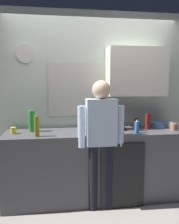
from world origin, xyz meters
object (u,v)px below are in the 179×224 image
object	(u,v)px
bottle_red_vinegar	(147,122)
mixing_bowl	(158,125)
cup_terracotta_mug	(174,127)
dish_soap	(137,127)
cup_white_mug	(171,125)
bottle_olive_oil	(37,126)
bottle_clear_soda	(32,121)
bottle_dark_sauce	(135,124)
cup_yellow_cup	(13,131)
potted_plant	(89,122)
person_at_sink	(101,134)
coffee_maker	(117,119)

from	to	relation	value
bottle_red_vinegar	mixing_bowl	xyz separation A→B (m)	(0.21, 0.11, -0.07)
cup_terracotta_mug	dish_soap	distance (m)	0.58
cup_white_mug	bottle_olive_oil	bearing A→B (deg)	-172.36
bottle_clear_soda	bottle_dark_sauce	bearing A→B (deg)	-5.80
bottle_olive_oil	cup_yellow_cup	bearing A→B (deg)	147.63
cup_yellow_cup	mixing_bowl	world-z (taller)	cup_yellow_cup
dish_soap	potted_plant	bearing A→B (deg)	164.60
bottle_red_vinegar	mixing_bowl	bearing A→B (deg)	27.04
bottle_dark_sauce	person_at_sink	bearing A→B (deg)	-152.15
bottle_clear_soda	person_at_sink	size ratio (longest dim) A/B	0.17
person_at_sink	cup_yellow_cup	bearing A→B (deg)	174.62
dish_soap	bottle_red_vinegar	bearing A→B (deg)	42.51
cup_yellow_cup	bottle_clear_soda	bearing A→B (deg)	28.47
bottle_olive_oil	cup_white_mug	size ratio (longest dim) A/B	2.63
cup_terracotta_mug	person_at_sink	world-z (taller)	person_at_sink
coffee_maker	potted_plant	bearing A→B (deg)	-164.11
cup_terracotta_mug	bottle_red_vinegar	bearing A→B (deg)	161.85
bottle_red_vinegar	dish_soap	xyz separation A→B (m)	(-0.23, -0.21, -0.03)
bottle_olive_oil	dish_soap	distance (m)	1.27
bottle_olive_oil	bottle_clear_soda	xyz separation A→B (m)	(-0.09, 0.32, 0.01)
cup_terracotta_mug	dish_soap	bearing A→B (deg)	-170.11
coffee_maker	bottle_olive_oil	distance (m)	1.12
cup_yellow_cup	mixing_bowl	size ratio (longest dim) A/B	0.39
cup_white_mug	cup_terracotta_mug	xyz separation A→B (m)	(-0.03, -0.13, -0.00)
cup_white_mug	potted_plant	xyz separation A→B (m)	(-1.19, -0.07, 0.08)
cup_white_mug	cup_terracotta_mug	size ratio (longest dim) A/B	1.03
bottle_red_vinegar	cup_yellow_cup	bearing A→B (deg)	-178.94
bottle_red_vinegar	bottle_clear_soda	bearing A→B (deg)	176.88
coffee_maker	dish_soap	xyz separation A→B (m)	(0.18, -0.28, -0.07)
cup_white_mug	cup_terracotta_mug	distance (m)	0.13
mixing_bowl	potted_plant	xyz separation A→B (m)	(-1.03, -0.15, 0.09)
bottle_red_vinegar	bottle_clear_soda	size ratio (longest dim) A/B	0.79
cup_yellow_cup	cup_terracotta_mug	bearing A→B (deg)	-2.07
coffee_maker	cup_yellow_cup	size ratio (longest dim) A/B	3.88
person_at_sink	bottle_dark_sauce	bearing A→B (deg)	38.08
bottle_olive_oil	potted_plant	distance (m)	0.69
coffee_maker	bottle_clear_soda	bearing A→B (deg)	179.39
cup_yellow_cup	dish_soap	bearing A→B (deg)	-6.39
coffee_maker	bottle_red_vinegar	size ratio (longest dim) A/B	1.50
potted_plant	cup_yellow_cup	bearing A→B (deg)	179.33
bottle_clear_soda	potted_plant	world-z (taller)	bottle_clear_soda
cup_yellow_cup	cup_white_mug	bearing A→B (deg)	1.43
bottle_clear_soda	cup_white_mug	distance (m)	1.95
bottle_dark_sauce	mixing_bowl	xyz separation A→B (m)	(0.40, 0.16, -0.05)
bottle_dark_sauce	coffee_maker	bearing A→B (deg)	149.36
person_at_sink	bottle_clear_soda	bearing A→B (deg)	164.11
bottle_olive_oil	mixing_bowl	size ratio (longest dim) A/B	1.14
mixing_bowl	potted_plant	bearing A→B (deg)	-171.71
bottle_olive_oil	bottle_clear_soda	bearing A→B (deg)	105.64
cup_white_mug	mixing_bowl	distance (m)	0.18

